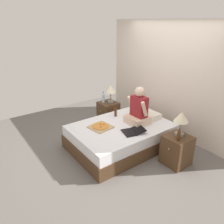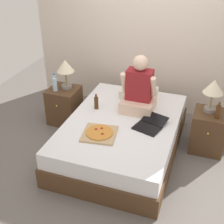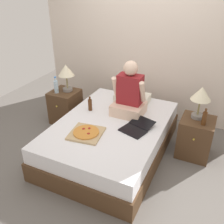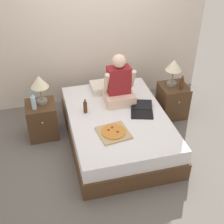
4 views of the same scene
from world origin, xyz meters
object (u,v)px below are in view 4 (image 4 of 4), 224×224
nightstand_right (172,101)px  person_seated (119,85)px  lamp_on_right_nightstand (174,67)px  laptop (142,111)px  beer_bottle (182,83)px  pizza_box (114,132)px  water_bottle (34,102)px  lamp_on_left_nightstand (39,84)px  nightstand_left (42,120)px  beer_bottle_on_bed (85,107)px  bed (117,128)px

nightstand_right → person_seated: 1.09m
lamp_on_right_nightstand → laptop: lamp_on_right_nightstand is taller
beer_bottle → pizza_box: (-1.32, -0.74, -0.16)m
laptop → pizza_box: size_ratio=1.08×
lamp_on_right_nightstand → person_seated: (-0.94, -0.14, -0.12)m
person_seated → laptop: bearing=-56.0°
lamp_on_right_nightstand → laptop: 0.94m
water_bottle → lamp_on_left_nightstand: bearing=49.4°
water_bottle → person_seated: person_seated is taller
nightstand_left → nightstand_right: size_ratio=1.00×
nightstand_left → lamp_on_left_nightstand: 0.61m
nightstand_left → beer_bottle: 2.26m
beer_bottle_on_bed → person_seated: bearing=16.4°
beer_bottle_on_bed → water_bottle: bearing=167.3°
nightstand_right → laptop: (-0.72, -0.46, 0.22)m
nightstand_right → pizza_box: 1.52m
nightstand_right → person_seated: bearing=-174.7°
nightstand_right → lamp_on_right_nightstand: size_ratio=1.26×
nightstand_right → beer_bottle: bearing=-55.0°
pizza_box → laptop: bearing=35.3°
person_seated → beer_bottle_on_bed: bearing=-163.6°
nightstand_right → pizza_box: nightstand_right is taller
pizza_box → beer_bottle_on_bed: size_ratio=2.05×
water_bottle → pizza_box: water_bottle is taller
lamp_on_right_nightstand → person_seated: bearing=-171.5°
lamp_on_left_nightstand → water_bottle: (-0.12, -0.14, -0.22)m
lamp_on_left_nightstand → beer_bottle: size_ratio=1.96×
nightstand_left → pizza_box: nightstand_left is taller
nightstand_right → person_seated: size_ratio=0.72×
nightstand_right → beer_bottle_on_bed: size_ratio=2.57×
nightstand_left → lamp_on_left_nightstand: bearing=51.4°
pizza_box → person_seated: bearing=69.5°
beer_bottle → beer_bottle_on_bed: 1.60m
water_bottle → beer_bottle_on_bed: size_ratio=1.25×
water_bottle → nightstand_right: size_ratio=0.49×
nightstand_right → beer_bottle_on_bed: (-1.52, -0.25, 0.29)m
pizza_box → nightstand_left: bearing=137.5°
nightstand_left → lamp_on_right_nightstand: bearing=1.3°
bed → person_seated: size_ratio=2.60×
water_bottle → bed: bearing=-16.9°
lamp_on_left_nightstand → bed: bearing=-25.3°
nightstand_left → pizza_box: size_ratio=1.25×
person_seated → pizza_box: bearing=-110.5°
nightstand_left → pizza_box: bearing=-42.5°
person_seated → bed: bearing=-107.9°
beer_bottle_on_bed → nightstand_left: bearing=158.4°
water_bottle → beer_bottle_on_bed: bearing=-12.7°
water_bottle → lamp_on_right_nightstand: size_ratio=0.61×
nightstand_right → laptop: bearing=-147.2°
nightstand_left → nightstand_right: (2.16, 0.00, 0.00)m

